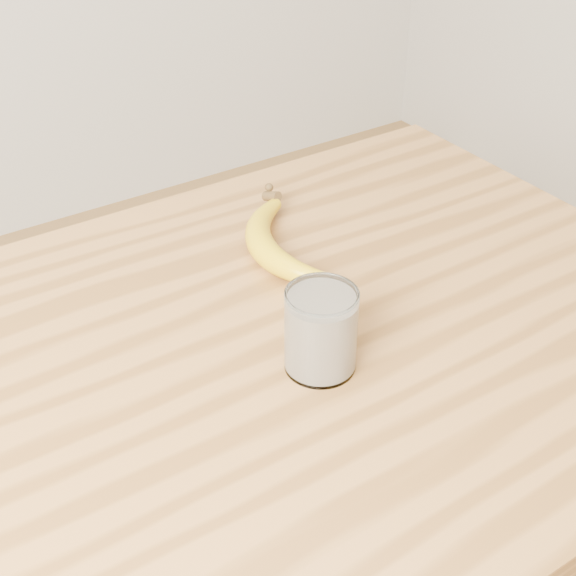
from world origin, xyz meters
TOP-DOWN VIEW (x-y plane):
  - table at (0.00, 0.00)m, footprint 1.20×0.80m
  - smoothie_glass at (0.06, -0.06)m, footprint 0.08×0.08m
  - banana at (0.12, 0.17)m, footprint 0.19×0.33m

SIDE VIEW (x-z plane):
  - table at x=0.00m, z-range 0.32..1.22m
  - banana at x=0.12m, z-range 0.90..0.94m
  - smoothie_glass at x=0.06m, z-range 0.90..1.00m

